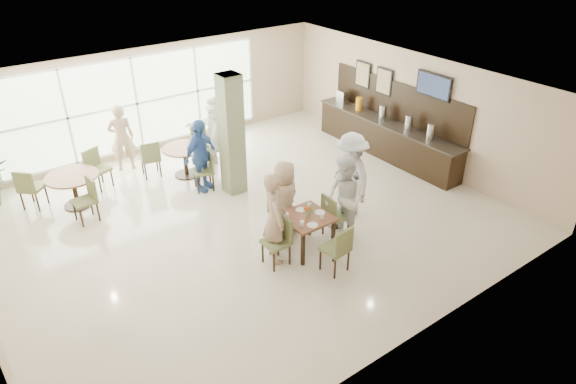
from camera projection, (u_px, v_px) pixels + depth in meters
ground at (248, 217)px, 11.08m from camera, size 10.00×10.00×0.00m
room_shell at (244, 145)px, 10.25m from camera, size 10.00×10.00×10.00m
window_bank at (137, 104)px, 13.27m from camera, size 7.00×0.04×7.00m
column at (232, 135)px, 11.44m from camera, size 0.45×0.45×2.80m
main_table at (307, 221)px, 9.75m from camera, size 0.87×0.87×0.75m
round_table_left at (73, 182)px, 11.24m from camera, size 1.14×1.14×0.75m
round_table_right at (185, 154)px, 12.54m from camera, size 1.05×1.05×0.75m
chairs_main_table at (307, 228)px, 9.84m from camera, size 1.97×2.18×0.95m
chairs_table_left at (72, 186)px, 11.33m from camera, size 2.09×1.83×0.95m
chairs_table_right at (186, 157)px, 12.61m from camera, size 1.98×1.93×0.95m
tabletop_clutter at (307, 214)px, 9.66m from camera, size 0.76×0.76×0.21m
buffet_counter at (386, 135)px, 13.59m from camera, size 0.64×4.70×1.95m
wall_tv at (434, 86)px, 12.16m from camera, size 0.06×1.00×0.58m
framed_art_a at (384, 82)px, 13.43m from camera, size 0.05×0.55×0.70m
framed_art_b at (363, 74)px, 13.99m from camera, size 0.05×0.55×0.70m
teen_left at (275, 218)px, 9.36m from camera, size 0.61×0.76×1.81m
teen_far at (285, 199)px, 10.17m from camera, size 0.87×0.63×1.60m
teen_right at (344, 199)px, 9.98m from camera, size 0.80×0.96×1.78m
teen_standing at (351, 175)px, 10.77m from camera, size 0.96×1.34×1.88m
adult_a at (200, 156)px, 11.76m from camera, size 1.17×0.95×1.74m
adult_b at (217, 133)px, 12.78m from camera, size 1.29×1.88×1.87m
adult_standing at (122, 138)px, 12.71m from camera, size 0.71×0.56×1.71m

